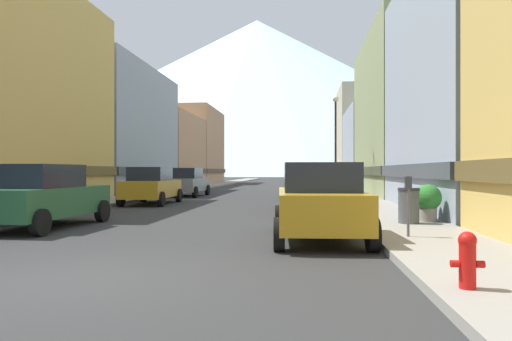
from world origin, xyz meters
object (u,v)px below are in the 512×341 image
at_px(potted_plant_0, 428,200).
at_px(streetlamp_right, 336,130).
at_px(fire_hydrant_near, 467,258).
at_px(car_right_0, 319,201).
at_px(trash_bin_right, 409,205).
at_px(parking_meter_near, 408,197).
at_px(pedestrian_0, 155,182).
at_px(car_right_2, 309,183).
at_px(potted_plant_1, 423,203).
at_px(pedestrian_1, 353,183).
at_px(car_right_1, 312,188).
at_px(car_left_0, 43,196).
at_px(car_left_2, 187,182).
at_px(car_left_1, 151,185).

height_order(potted_plant_0, streetlamp_right, streetlamp_right).
bearing_deg(fire_hydrant_near, streetlamp_right, 90.26).
height_order(car_right_0, fire_hydrant_near, car_right_0).
bearing_deg(trash_bin_right, potted_plant_0, 38.62).
height_order(parking_meter_near, trash_bin_right, parking_meter_near).
bearing_deg(pedestrian_0, trash_bin_right, -52.76).
xyz_separation_m(car_right_2, potted_plant_1, (3.20, -13.78, -0.27)).
xyz_separation_m(potted_plant_1, pedestrian_1, (-0.75, 12.42, 0.30)).
bearing_deg(pedestrian_0, potted_plant_0, -50.47).
bearing_deg(parking_meter_near, pedestrian_0, 121.92).
xyz_separation_m(potted_plant_1, streetlamp_right, (-1.65, 13.38, 3.36)).
bearing_deg(car_right_0, fire_hydrant_near, -71.51).
xyz_separation_m(parking_meter_near, pedestrian_0, (-12.00, 19.26, -0.13)).
bearing_deg(pedestrian_1, streetlamp_right, 133.09).
height_order(pedestrian_0, streetlamp_right, streetlamp_right).
distance_m(car_right_1, fire_hydrant_near, 13.06).
bearing_deg(potted_plant_1, car_left_0, -169.72).
distance_m(car_left_2, parking_meter_near, 20.53).
bearing_deg(trash_bin_right, pedestrian_1, 90.42).
distance_m(car_right_0, streetlamp_right, 17.19).
height_order(car_right_2, potted_plant_0, car_right_2).
xyz_separation_m(trash_bin_right, potted_plant_0, (0.65, 0.52, 0.11)).
bearing_deg(car_left_2, potted_plant_1, -53.13).
xyz_separation_m(car_left_0, fire_hydrant_near, (9.25, -6.43, -0.37)).
distance_m(car_right_1, car_right_2, 9.21).
distance_m(car_left_1, streetlamp_right, 11.34).
distance_m(car_left_1, potted_plant_0, 13.44).
distance_m(car_right_1, streetlamp_right, 9.47).
xyz_separation_m(fire_hydrant_near, trash_bin_right, (0.90, 7.30, 0.12)).
xyz_separation_m(car_right_1, trash_bin_right, (2.55, -5.65, -0.26)).
bearing_deg(car_right_2, car_right_1, -89.98).
height_order(car_right_0, potted_plant_1, car_right_0).
height_order(parking_meter_near, pedestrian_1, pedestrian_1).
distance_m(parking_meter_near, pedestrian_0, 22.69).
distance_m(car_right_0, car_right_1, 8.02).
distance_m(car_left_1, car_left_2, 6.96).
relative_size(car_left_1, car_right_0, 0.99).
bearing_deg(streetlamp_right, trash_bin_right, -86.04).
xyz_separation_m(car_left_2, potted_plant_0, (10.80, -14.96, -0.15)).
bearing_deg(potted_plant_0, parking_meter_near, -111.32).
distance_m(car_right_2, potted_plant_1, 14.15).
xyz_separation_m(car_right_0, potted_plant_0, (3.20, 2.90, -0.15)).
bearing_deg(car_left_2, car_left_1, -89.98).
distance_m(car_right_1, pedestrian_1, 8.22).
bearing_deg(trash_bin_right, streetlamp_right, 93.96).
bearing_deg(streetlamp_right, potted_plant_0, -83.25).
height_order(car_right_2, parking_meter_near, car_right_2).
height_order(car_left_1, car_right_0, same).
bearing_deg(car_left_0, car_left_2, 90.00).
bearing_deg(potted_plant_0, fire_hydrant_near, -101.21).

